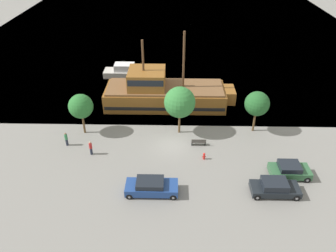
% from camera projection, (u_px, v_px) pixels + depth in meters
% --- Properties ---
extents(ground_plane, '(160.00, 160.00, 0.00)m').
position_uv_depth(ground_plane, '(173.00, 145.00, 36.09)').
color(ground_plane, gray).
extents(water_surface, '(80.00, 80.00, 0.00)m').
position_uv_depth(water_surface, '(175.00, 29.00, 73.11)').
color(water_surface, '#38667F').
rests_on(water_surface, ground).
extents(pirate_ship, '(16.86, 5.63, 9.87)m').
position_uv_depth(pirate_ship, '(163.00, 93.00, 42.97)').
color(pirate_ship, brown).
rests_on(pirate_ship, water_surface).
extents(moored_boat_dockside, '(7.58, 2.57, 1.98)m').
position_uv_depth(moored_boat_dockside, '(127.00, 71.00, 51.36)').
color(moored_boat_dockside, '#B7B2A8').
rests_on(moored_boat_dockside, water_surface).
extents(parked_car_curb_front, '(4.74, 1.98, 1.42)m').
position_uv_depth(parked_car_curb_front, '(151.00, 187.00, 29.51)').
color(parked_car_curb_front, navy).
rests_on(parked_car_curb_front, ground_plane).
extents(parked_car_curb_mid, '(4.33, 1.97, 1.45)m').
position_uv_depth(parked_car_curb_mid, '(275.00, 187.00, 29.42)').
color(parked_car_curb_mid, black).
rests_on(parked_car_curb_mid, ground_plane).
extents(parked_car_curb_rear, '(3.81, 2.01, 1.46)m').
position_uv_depth(parked_car_curb_rear, '(289.00, 170.00, 31.40)').
color(parked_car_curb_rear, '#2D5B38').
rests_on(parked_car_curb_rear, ground_plane).
extents(fire_hydrant, '(0.42, 0.25, 0.76)m').
position_uv_depth(fire_hydrant, '(204.00, 156.00, 33.78)').
color(fire_hydrant, red).
rests_on(fire_hydrant, ground_plane).
extents(bench_promenade_east, '(1.59, 0.45, 0.85)m').
position_uv_depth(bench_promenade_east, '(199.00, 142.00, 35.82)').
color(bench_promenade_east, '#4C4742').
rests_on(bench_promenade_east, ground_plane).
extents(pedestrian_walking_near, '(0.32, 0.32, 1.62)m').
position_uv_depth(pedestrian_walking_near, '(66.00, 139.00, 35.63)').
color(pedestrian_walking_near, '#232838').
rests_on(pedestrian_walking_near, ground_plane).
extents(pedestrian_walking_far, '(0.32, 0.32, 1.62)m').
position_uv_depth(pedestrian_walking_far, '(91.00, 148.00, 34.26)').
color(pedestrian_walking_far, '#232838').
rests_on(pedestrian_walking_far, ground_plane).
extents(tree_row_east, '(2.75, 2.75, 4.86)m').
position_uv_depth(tree_row_east, '(81.00, 106.00, 36.32)').
color(tree_row_east, brown).
rests_on(tree_row_east, ground_plane).
extents(tree_row_mideast, '(3.49, 3.49, 5.71)m').
position_uv_depth(tree_row_mideast, '(180.00, 102.00, 36.11)').
color(tree_row_mideast, brown).
rests_on(tree_row_mideast, ground_plane).
extents(tree_row_midwest, '(2.78, 2.78, 4.98)m').
position_uv_depth(tree_row_midwest, '(257.00, 104.00, 36.61)').
color(tree_row_midwest, brown).
rests_on(tree_row_midwest, ground_plane).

